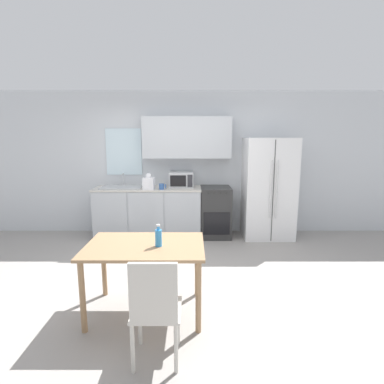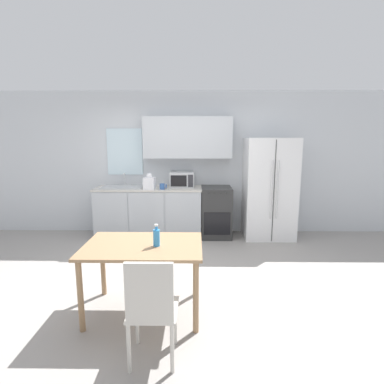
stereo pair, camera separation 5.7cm
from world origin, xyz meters
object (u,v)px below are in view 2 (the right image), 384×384
at_px(coffee_mug, 163,186).
at_px(dining_table, 143,254).
at_px(dining_chair_near, 151,305).
at_px(drink_bottle, 156,237).
at_px(refrigerator, 269,189).
at_px(oven_range, 216,212).
at_px(microwave, 182,179).

distance_m(coffee_mug, dining_table, 2.35).
distance_m(dining_chair_near, drink_bottle, 0.80).
xyz_separation_m(refrigerator, dining_chair_near, (-1.70, -3.28, -0.38)).
relative_size(oven_range, microwave, 2.09).
relative_size(dining_chair_near, drink_bottle, 4.07).
relative_size(oven_range, dining_table, 0.77).
bearing_deg(coffee_mug, refrigerator, 4.90).
xyz_separation_m(refrigerator, coffee_mug, (-1.94, -0.17, 0.06)).
distance_m(dining_table, dining_chair_near, 0.81).
bearing_deg(dining_chair_near, dining_table, 103.49).
bearing_deg(coffee_mug, dining_table, -88.80).
bearing_deg(microwave, oven_range, -7.60).
bearing_deg(oven_range, dining_table, -110.15).
height_order(refrigerator, coffee_mug, refrigerator).
relative_size(refrigerator, microwave, 4.10).
xyz_separation_m(oven_range, drink_bottle, (-0.78, -2.57, 0.38)).
xyz_separation_m(microwave, drink_bottle, (-0.14, -2.65, -0.22)).
xyz_separation_m(microwave, coffee_mug, (-0.34, -0.28, -0.09)).
distance_m(oven_range, drink_bottle, 2.71).
relative_size(refrigerator, drink_bottle, 8.05).
height_order(oven_range, microwave, microwave).
bearing_deg(drink_bottle, coffee_mug, 94.69).
xyz_separation_m(refrigerator, drink_bottle, (-1.75, -2.54, -0.07)).
xyz_separation_m(oven_range, dining_table, (-0.93, -2.52, 0.18)).
bearing_deg(dining_table, refrigerator, 52.80).
distance_m(oven_range, microwave, 0.88).
bearing_deg(coffee_mug, microwave, 39.91).
bearing_deg(dining_chair_near, refrigerator, 62.41).
xyz_separation_m(dining_chair_near, drink_bottle, (-0.04, 0.74, 0.31)).
height_order(refrigerator, drink_bottle, refrigerator).
relative_size(coffee_mug, drink_bottle, 0.55).
height_order(dining_table, dining_chair_near, dining_chair_near).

